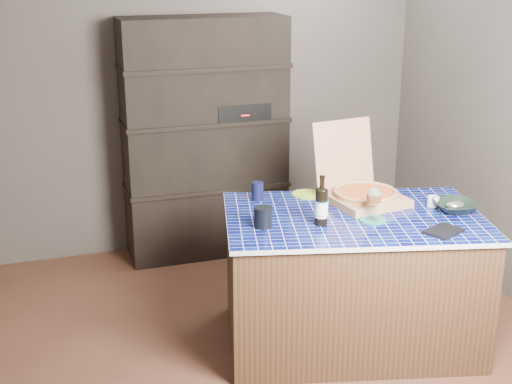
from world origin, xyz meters
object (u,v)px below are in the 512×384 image
object	(u,v)px
mead_bottle	(321,205)
wine_glass	(374,198)
dvd_case	(444,231)
kitchen_island	(351,279)
bowl	(455,207)
pizza_box	(363,191)

from	to	relation	value
mead_bottle	wine_glass	xyz separation A→B (m)	(0.30, -0.03, 0.02)
dvd_case	kitchen_island	bearing A→B (deg)	-163.73
kitchen_island	dvd_case	size ratio (longest dim) A/B	8.28
dvd_case	bowl	bearing A→B (deg)	112.76
kitchen_island	mead_bottle	world-z (taller)	mead_bottle
kitchen_island	pizza_box	distance (m)	0.53
kitchen_island	pizza_box	xyz separation A→B (m)	(0.15, 0.21, 0.46)
kitchen_island	dvd_case	xyz separation A→B (m)	(0.34, -0.39, 0.41)
wine_glass	dvd_case	size ratio (longest dim) A/B	0.96
wine_glass	bowl	world-z (taller)	wine_glass
pizza_box	dvd_case	distance (m)	0.63
pizza_box	bowl	xyz separation A→B (m)	(0.43, -0.33, -0.03)
mead_bottle	bowl	world-z (taller)	mead_bottle
pizza_box	mead_bottle	xyz separation A→B (m)	(-0.39, -0.28, 0.05)
mead_bottle	bowl	size ratio (longest dim) A/B	1.16
dvd_case	bowl	distance (m)	0.36
pizza_box	bowl	world-z (taller)	pizza_box
bowl	kitchen_island	bearing A→B (deg)	168.17
mead_bottle	dvd_case	bearing A→B (deg)	-28.84
kitchen_island	pizza_box	size ratio (longest dim) A/B	2.95
mead_bottle	wine_glass	bearing A→B (deg)	-6.62
pizza_box	mead_bottle	distance (m)	0.48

